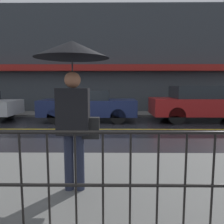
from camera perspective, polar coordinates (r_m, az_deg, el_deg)
The scene contains 9 objects.
ground_plane at distance 8.09m, azimuth -5.37°, elevation -4.52°, with size 80.00×80.00×0.00m, color black.
sidewalk_near at distance 3.77m, azimuth -12.83°, elevation -17.54°, with size 28.00×2.82×0.10m.
sidewalk_far at distance 12.07m, azimuth -3.41°, elevation -0.48°, with size 28.00×1.80×0.10m.
lane_marking at distance 8.09m, azimuth -5.37°, elevation -4.49°, with size 25.20×0.12×0.01m.
building_storefront at distance 13.07m, azimuth -3.19°, elevation 13.41°, with size 28.00×0.85×6.22m.
railing_foreground at distance 2.48m, azimuth -19.62°, elevation -13.74°, with size 12.00×0.04×1.04m.
pedestrian at distance 3.07m, azimuth -10.19°, elevation 9.41°, with size 1.02×1.02×2.10m.
car_navy at distance 9.89m, azimuth -6.37°, elevation 1.78°, with size 4.25×1.73×1.39m.
car_red at distance 10.61m, azimuth 22.90°, elevation 2.14°, with size 4.79×1.83×1.59m.
Camera 1 is at (0.83, -7.89, 1.60)m, focal length 35.00 mm.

